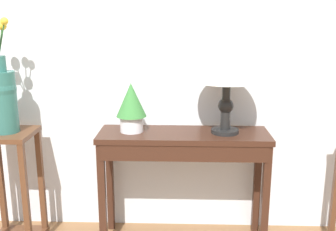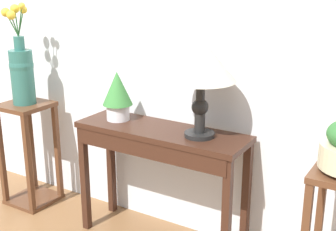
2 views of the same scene
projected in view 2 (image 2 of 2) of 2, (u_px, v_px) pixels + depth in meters
back_wall_with_art at (177, 17)px, 2.80m from camera, size 9.00×0.13×2.80m
console_table at (159, 150)px, 2.78m from camera, size 1.08×0.34×0.76m
table_lamp at (201, 64)px, 2.50m from camera, size 0.40×0.40×0.56m
potted_plant_on_console at (117, 93)px, 2.88m from camera, size 0.19×0.19×0.31m
pedestal_stand_left at (30, 154)px, 3.38m from camera, size 0.33×0.33×0.77m
flower_vase_tall_left at (21, 69)px, 3.19m from camera, size 0.18×0.17×0.70m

